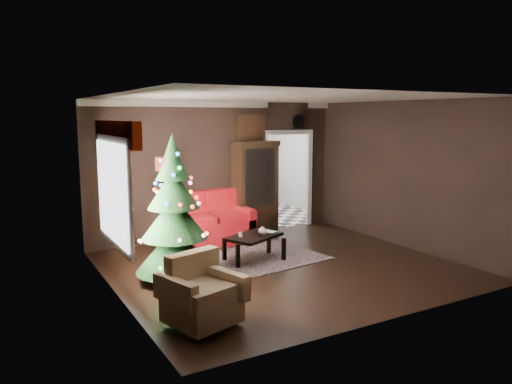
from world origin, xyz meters
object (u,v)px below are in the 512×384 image
curio_cabinet (255,190)px  wall_clock (298,122)px  floor_lamp (165,207)px  loveseat (210,218)px  teapot (262,231)px  christmas_tree (174,214)px  armchair (202,290)px  coffee_table (254,247)px  kitchen_table (250,204)px

curio_cabinet → wall_clock: bearing=8.5°
floor_lamp → wall_clock: bearing=8.9°
curio_cabinet → wall_clock: 1.88m
loveseat → floor_lamp: (-0.97, -0.12, 0.33)m
floor_lamp → teapot: (1.25, -1.47, -0.30)m
loveseat → wall_clock: size_ratio=5.31×
loveseat → christmas_tree: christmas_tree is taller
floor_lamp → loveseat: bearing=7.1°
loveseat → floor_lamp: size_ratio=0.91×
curio_cabinet → armchair: curio_cabinet is taller
teapot → loveseat: bearing=99.9°
coffee_table → kitchen_table: kitchen_table is taller
curio_cabinet → wall_clock: wall_clock is taller
floor_lamp → wall_clock: (3.32, 0.52, 1.55)m
wall_clock → kitchen_table: wall_clock is taller
teapot → floor_lamp: bearing=130.5°
christmas_tree → teapot: bearing=8.2°
christmas_tree → wall_clock: (3.76, 2.23, 1.33)m
loveseat → floor_lamp: 1.04m
kitchen_table → floor_lamp: bearing=-147.4°
armchair → wall_clock: bearing=28.1°
curio_cabinet → kitchen_table: 1.67m
coffee_table → kitchen_table: (1.64, 3.15, 0.14)m
curio_cabinet → teapot: (-0.87, -1.81, -0.42)m
curio_cabinet → armchair: (-2.86, -3.79, -0.49)m
floor_lamp → christmas_tree: christmas_tree is taller
floor_lamp → teapot: floor_lamp is taller
loveseat → armchair: size_ratio=2.14×
curio_cabinet → teapot: 2.05m
coffee_table → kitchen_table: bearing=62.6°
loveseat → christmas_tree: size_ratio=0.74×
curio_cabinet → kitchen_table: bearing=65.6°
floor_lamp → kitchen_table: (2.77, 1.77, -0.45)m
coffee_table → wall_clock: 3.61m
coffee_table → christmas_tree: bearing=-168.2°
curio_cabinet → coffee_table: curio_cabinet is taller
loveseat → christmas_tree: (-1.41, -1.83, 0.55)m
armchair → teapot: armchair is taller
floor_lamp → coffee_table: bearing=-50.5°
curio_cabinet → wall_clock: (1.20, 0.18, 1.43)m
armchair → kitchen_table: armchair is taller
wall_clock → floor_lamp: bearing=-171.1°
floor_lamp → wall_clock: 3.70m
floor_lamp → armchair: floor_lamp is taller
curio_cabinet → teapot: curio_cabinet is taller
wall_clock → loveseat: bearing=-170.3°
armchair → floor_lamp: bearing=61.7°
floor_lamp → armchair: bearing=-102.1°
christmas_tree → teapot: 1.78m
floor_lamp → armchair: 3.55m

